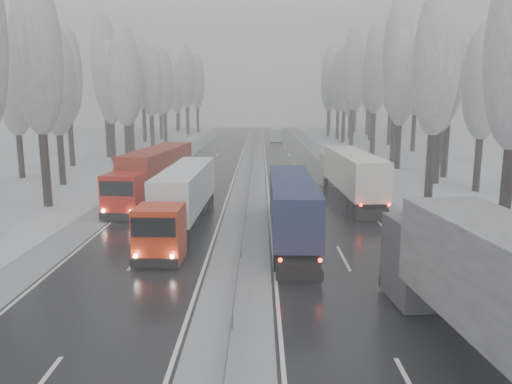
{
  "coord_description": "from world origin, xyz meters",
  "views": [
    {
      "loc": [
        0.99,
        -12.38,
        8.01
      ],
      "look_at": [
        0.74,
        18.68,
        2.2
      ],
      "focal_mm": 35.0,
      "sensor_mm": 36.0,
      "label": 1
    }
  ],
  "objects_px": {
    "truck_blue_box": "(291,202)",
    "truck_red_white": "(183,194)",
    "box_truck_distant": "(277,135)",
    "truck_cream_box": "(350,172)",
    "truck_red_red": "(154,171)"
  },
  "relations": [
    {
      "from": "truck_cream_box",
      "to": "box_truck_distant",
      "type": "height_order",
      "value": "truck_cream_box"
    },
    {
      "from": "truck_blue_box",
      "to": "truck_red_white",
      "type": "relative_size",
      "value": 0.99
    },
    {
      "from": "box_truck_distant",
      "to": "truck_red_red",
      "type": "xyz_separation_m",
      "value": [
        -11.61,
        -55.69,
        1.05
      ]
    },
    {
      "from": "truck_cream_box",
      "to": "truck_red_red",
      "type": "height_order",
      "value": "truck_red_red"
    },
    {
      "from": "truck_blue_box",
      "to": "box_truck_distant",
      "type": "xyz_separation_m",
      "value": [
        1.35,
        67.05,
        -0.85
      ]
    },
    {
      "from": "truck_red_red",
      "to": "box_truck_distant",
      "type": "bearing_deg",
      "value": 84.1
    },
    {
      "from": "truck_blue_box",
      "to": "truck_red_red",
      "type": "relative_size",
      "value": 0.91
    },
    {
      "from": "box_truck_distant",
      "to": "truck_red_white",
      "type": "relative_size",
      "value": 0.48
    },
    {
      "from": "truck_blue_box",
      "to": "truck_red_white",
      "type": "distance_m",
      "value": 6.92
    },
    {
      "from": "truck_blue_box",
      "to": "truck_cream_box",
      "type": "distance_m",
      "value": 12.22
    },
    {
      "from": "truck_red_white",
      "to": "truck_red_red",
      "type": "relative_size",
      "value": 0.92
    },
    {
      "from": "truck_red_red",
      "to": "truck_cream_box",
      "type": "bearing_deg",
      "value": 4.51
    },
    {
      "from": "box_truck_distant",
      "to": "truck_red_white",
      "type": "distance_m",
      "value": 65.34
    },
    {
      "from": "truck_red_white",
      "to": "truck_red_red",
      "type": "distance_m",
      "value": 9.88
    },
    {
      "from": "truck_cream_box",
      "to": "box_truck_distant",
      "type": "relative_size",
      "value": 2.22
    }
  ]
}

